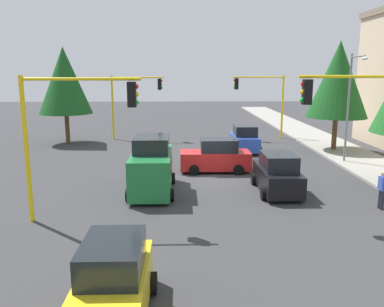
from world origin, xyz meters
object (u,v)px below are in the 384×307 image
Objects in this scene: traffic_signal_far_left at (262,94)px; car_black at (277,174)px; delivery_van_green at (152,167)px; car_red at (216,157)px; tree_roadside_mid at (338,80)px; traffic_signal_near_left at (366,118)px; traffic_signal_near_right at (71,120)px; car_yellow at (113,287)px; traffic_signal_far_right at (133,95)px; tree_opposite_side at (64,81)px; pedestrian_crossing at (382,189)px; car_blue at (245,140)px; street_lamp_curbside at (351,97)px.

traffic_signal_far_left is 16.77m from car_black.
delivery_van_green is 5.44m from car_red.
tree_roadside_mid is (6.00, 4.32, 1.36)m from traffic_signal_far_left.
traffic_signal_near_right is at bearing -90.00° from traffic_signal_near_left.
traffic_signal_near_right is at bearing -38.21° from car_red.
traffic_signal_near_right is 21.08m from tree_roadside_mid.
tree_roadside_mid reaches higher than car_yellow.
traffic_signal_near_left is 1.06× the size of traffic_signal_far_right.
car_yellow is (6.71, -8.85, -3.24)m from traffic_signal_near_left.
traffic_signal_near_right is 18.79m from tree_opposite_side.
tree_opposite_side is 1.90× the size of car_black.
pedestrian_crossing is at bearing -12.13° from tree_roadside_mid.
tree_opposite_side is 1.97× the size of car_yellow.
traffic_signal_near_left is 1.46× the size of car_yellow.
car_red is at bearing -148.19° from car_black.
traffic_signal_near_right is 5.53m from delivery_van_green.
car_yellow is 12.93m from pedestrian_crossing.
traffic_signal_near_left is at bearing -55.07° from pedestrian_crossing.
traffic_signal_near_right is 1.44× the size of car_yellow.
traffic_signal_far_right is at bearing 110.59° from tree_opposite_side.
traffic_signal_near_right is (20.00, -0.03, 0.15)m from traffic_signal_far_right.
car_blue is at bearing 74.81° from tree_opposite_side.
car_black is (-3.69, -2.46, -3.24)m from traffic_signal_near_left.
traffic_signal_near_left is 0.74× the size of tree_opposite_side.
delivery_van_green is at bearing 144.59° from traffic_signal_near_right.
traffic_signal_near_left is 20.00m from traffic_signal_far_left.
car_black is (5.92, -5.94, -3.45)m from street_lamp_curbside.
car_red is (10.00, 11.59, -4.28)m from tree_opposite_side.
tree_roadside_mid is 24.92m from car_yellow.
car_yellow is at bearing -53.15° from pedestrian_crossing.
car_blue is (-10.44, -0.00, -0.00)m from car_black.
tree_opposite_side reaches higher than pedestrian_crossing.
traffic_signal_far_left reaches higher than car_red.
pedestrian_crossing is (18.96, 1.53, -3.05)m from traffic_signal_far_left.
tree_roadside_mid is 16.92m from delivery_van_green.
traffic_signal_near_left reaches higher than traffic_signal_far_right.
traffic_signal_far_left is 19.26m from pedestrian_crossing.
traffic_signal_near_right is 13.35m from pedestrian_crossing.
street_lamp_curbside is (10.39, 14.88, 0.42)m from traffic_signal_far_right.
car_blue is at bearing -180.00° from car_black.
traffic_signal_near_left is at bearing 90.00° from traffic_signal_near_right.
car_black is (16.31, 8.94, -3.03)m from traffic_signal_far_right.
car_yellow is at bearing -37.06° from street_lamp_curbside.
car_black is (4.31, 2.67, -0.00)m from car_red.
traffic_signal_far_right reaches higher than car_yellow.
car_red is at bearing -23.58° from car_blue.
traffic_signal_near_right is 17.74m from street_lamp_curbside.
traffic_signal_far_left reaches higher than car_black.
pedestrian_crossing is (13.09, 3.95, 0.01)m from car_blue.
street_lamp_curbside is at bearing 100.59° from car_red.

